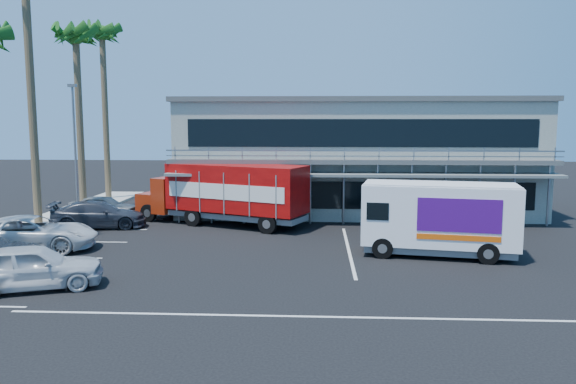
{
  "coord_description": "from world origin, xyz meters",
  "views": [
    {
      "loc": [
        0.51,
        -22.46,
        5.95
      ],
      "look_at": [
        -0.95,
        5.86,
        2.3
      ],
      "focal_mm": 35.0,
      "sensor_mm": 36.0,
      "label": 1
    }
  ],
  "objects": [
    {
      "name": "parked_car_e",
      "position": [
        -12.5,
        10.8,
        0.69
      ],
      "size": [
        4.07,
        1.68,
        1.38
      ],
      "primitive_type": "imported",
      "rotation": [
        0.0,
        0.0,
        1.56
      ],
      "color": "gray",
      "rests_on": "ground"
    },
    {
      "name": "ground",
      "position": [
        0.0,
        0.0,
        0.0
      ],
      "size": [
        120.0,
        120.0,
        0.0
      ],
      "primitive_type": "plane",
      "color": "black",
      "rests_on": "ground"
    },
    {
      "name": "light_pole_far",
      "position": [
        -14.2,
        11.0,
        4.5
      ],
      "size": [
        0.5,
        0.25,
        8.09
      ],
      "color": "gray",
      "rests_on": "ground"
    },
    {
      "name": "parked_car_c",
      "position": [
        -12.5,
        2.1,
        0.8
      ],
      "size": [
        6.08,
        3.5,
        1.6
      ],
      "primitive_type": "imported",
      "rotation": [
        0.0,
        0.0,
        1.73
      ],
      "color": "silver",
      "rests_on": "ground"
    },
    {
      "name": "parked_car_a",
      "position": [
        -9.5,
        -3.7,
        0.81
      ],
      "size": [
        5.13,
        3.44,
        1.62
      ],
      "primitive_type": "imported",
      "rotation": [
        0.0,
        0.0,
        1.92
      ],
      "color": "silver",
      "rests_on": "ground"
    },
    {
      "name": "palm_f",
      "position": [
        -15.1,
        18.5,
        11.47
      ],
      "size": [
        2.8,
        2.8,
        13.25
      ],
      "color": "brown",
      "rests_on": "ground"
    },
    {
      "name": "red_truck",
      "position": [
        -4.66,
        8.78,
        1.91
      ],
      "size": [
        10.44,
        6.29,
        3.48
      ],
      "rotation": [
        0.0,
        0.0,
        -0.41
      ],
      "color": "maroon",
      "rests_on": "ground"
    },
    {
      "name": "curb_strip",
      "position": [
        -15.0,
        6.0,
        0.08
      ],
      "size": [
        3.0,
        32.0,
        0.16
      ],
      "primitive_type": "cube",
      "color": "#A5A399",
      "rests_on": "ground"
    },
    {
      "name": "parked_car_d",
      "position": [
        -11.56,
        7.6,
        0.74
      ],
      "size": [
        5.37,
        2.87,
        1.48
      ],
      "primitive_type": "imported",
      "rotation": [
        0.0,
        0.0,
        1.73
      ],
      "color": "#2A2E38",
      "rests_on": "ground"
    },
    {
      "name": "white_van",
      "position": [
        5.86,
        2.0,
        1.71
      ],
      "size": [
        6.88,
        3.39,
        3.22
      ],
      "rotation": [
        0.0,
        0.0,
        -0.18
      ],
      "color": "white",
      "rests_on": "ground"
    },
    {
      "name": "palm_e",
      "position": [
        -14.7,
        13.0,
        10.57
      ],
      "size": [
        2.8,
        2.8,
        12.25
      ],
      "color": "brown",
      "rests_on": "ground"
    },
    {
      "name": "building",
      "position": [
        3.0,
        14.94,
        3.66
      ],
      "size": [
        22.4,
        12.0,
        7.3
      ],
      "color": "gray",
      "rests_on": "ground"
    }
  ]
}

